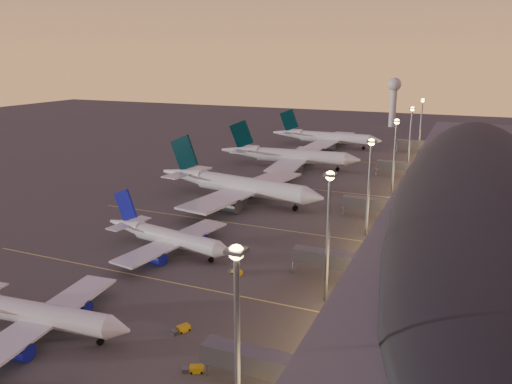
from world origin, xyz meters
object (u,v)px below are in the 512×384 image
at_px(airliner_wide_near, 237,185).
at_px(airliner_wide_far, 325,137).
at_px(airliner_narrow_south, 33,313).
at_px(airliner_narrow_north, 167,237).
at_px(radar_tower, 394,94).
at_px(baggage_tug_c, 236,272).
at_px(airliner_wide_mid, 288,156).
at_px(baggage_tug_d, 181,329).
at_px(baggage_tug_a, 194,369).

xyz_separation_m(airliner_wide_near, airliner_wide_far, (-0.62, 110.25, -0.31)).
xyz_separation_m(airliner_narrow_south, airliner_narrow_north, (0.48, 40.76, 0.06)).
bearing_deg(radar_tower, airliner_narrow_north, -93.79).
distance_m(radar_tower, baggage_tug_c, 256.75).
bearing_deg(baggage_tug_c, airliner_wide_near, 128.18).
distance_m(airliner_wide_near, airliner_wide_mid, 54.33).
distance_m(airliner_narrow_north, baggage_tug_d, 38.39).
bearing_deg(airliner_narrow_north, radar_tower, 95.28).
xyz_separation_m(airliner_wide_near, baggage_tug_a, (33.84, -86.70, -4.76)).
bearing_deg(airliner_wide_mid, radar_tower, 77.93).
bearing_deg(baggage_tug_a, baggage_tug_c, 80.28).
bearing_deg(airliner_wide_far, airliner_wide_mid, -88.24).
bearing_deg(baggage_tug_a, airliner_narrow_south, 156.83).
height_order(airliner_narrow_north, radar_tower, radar_tower).
height_order(airliner_wide_far, baggage_tug_a, airliner_wide_far).
bearing_deg(baggage_tug_c, airliner_narrow_south, -108.46).
xyz_separation_m(airliner_narrow_north, airliner_wide_near, (-3.33, 46.91, 1.61)).
height_order(airliner_narrow_south, radar_tower, radar_tower).
bearing_deg(airliner_wide_far, airliner_wide_near, -87.24).
relative_size(airliner_wide_mid, radar_tower, 1.88).
height_order(baggage_tug_a, baggage_tug_d, baggage_tug_d).
bearing_deg(airliner_narrow_north, airliner_wide_far, 100.51).
distance_m(airliner_narrow_south, radar_tower, 292.07).
height_order(airliner_narrow_north, baggage_tug_c, airliner_narrow_north).
distance_m(airliner_wide_far, radar_tower, 96.80).
height_order(airliner_wide_mid, baggage_tug_d, airliner_wide_mid).
xyz_separation_m(airliner_wide_mid, airliner_wide_far, (0.66, 55.94, -0.16)).
xyz_separation_m(baggage_tug_a, baggage_tug_c, (-9.33, 34.21, 0.02)).
relative_size(airliner_narrow_north, baggage_tug_a, 11.45).
distance_m(baggage_tug_c, baggage_tug_d, 25.24).
relative_size(airliner_wide_near, baggage_tug_a, 18.60).
bearing_deg(airliner_narrow_south, airliner_wide_mid, 86.18).
height_order(airliner_narrow_south, baggage_tug_d, airliner_narrow_south).
height_order(radar_tower, baggage_tug_a, radar_tower).
relative_size(airliner_narrow_north, baggage_tug_c, 10.94).
xyz_separation_m(radar_tower, baggage_tug_c, (4.60, -255.81, -21.42)).
relative_size(airliner_wide_far, baggage_tug_a, 17.51).
xyz_separation_m(airliner_wide_near, baggage_tug_c, (24.51, -52.49, -4.74)).
bearing_deg(airliner_wide_far, airliner_narrow_north, -86.12).
distance_m(airliner_narrow_north, radar_tower, 251.44).
bearing_deg(airliner_narrow_north, baggage_tug_a, -43.44).
bearing_deg(airliner_wide_far, baggage_tug_c, -78.78).
xyz_separation_m(airliner_narrow_north, baggage_tug_c, (21.18, -5.58, -3.13)).
relative_size(baggage_tug_a, baggage_tug_c, 0.95).
relative_size(radar_tower, baggage_tug_d, 9.07).
relative_size(airliner_wide_near, radar_tower, 1.94).
height_order(airliner_narrow_south, airliner_wide_near, airliner_wide_near).
distance_m(airliner_narrow_north, baggage_tug_a, 50.24).
distance_m(airliner_narrow_south, airliner_wide_mid, 142.06).
height_order(airliner_narrow_north, airliner_wide_near, airliner_wide_near).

